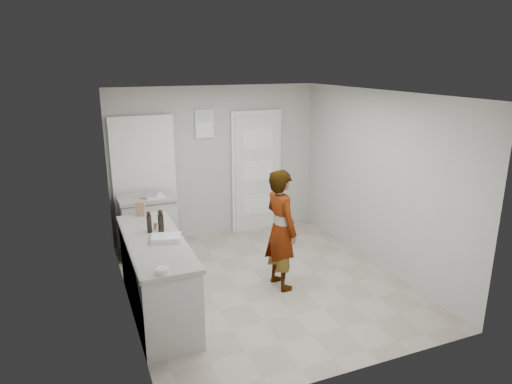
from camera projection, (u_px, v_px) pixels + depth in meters
name	position (u px, v px, depth m)	size (l,w,h in m)	color
ground	(264.00, 282.00, 6.15)	(4.00, 4.00, 0.00)	gray
room_shell	(208.00, 177.00, 7.53)	(4.00, 4.00, 4.00)	#A6A49D
main_counter	(157.00, 279.00, 5.32)	(0.64, 1.96, 0.93)	silver
side_counter	(149.00, 228.00, 6.95)	(0.84, 0.61, 0.93)	silver
person	(281.00, 230.00, 5.85)	(0.58, 0.38, 1.58)	silver
cake_mix_box	(140.00, 209.00, 5.94)	(0.12, 0.05, 0.19)	#A37451
spice_jar	(156.00, 226.00, 5.50)	(0.05, 0.05, 0.08)	tan
oil_cruet_a	(161.00, 221.00, 5.38)	(0.07, 0.07, 0.27)	black
oil_cruet_b	(149.00, 222.00, 5.36)	(0.06, 0.06, 0.26)	black
baking_dish	(166.00, 238.00, 5.14)	(0.38, 0.31, 0.06)	silver
egg_bowl	(163.00, 271.00, 4.36)	(0.13, 0.13, 0.05)	silver
papers	(155.00, 196.00, 6.82)	(0.27, 0.35, 0.01)	white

